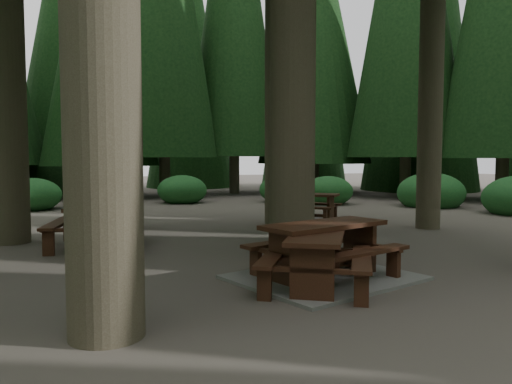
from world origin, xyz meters
name	(u,v)px	position (x,y,z in m)	size (l,w,h in m)	color
ground	(256,259)	(0.00, 0.00, 0.00)	(80.00, 80.00, 0.00)	#4C443E
picnic_table_a	(324,259)	(0.41, -1.72, 0.30)	(2.96, 2.67, 0.84)	gray
picnic_table_b	(94,218)	(-2.58, 2.31, 0.58)	(2.06, 2.35, 0.88)	#362010
picnic_table_d	(305,203)	(3.21, 4.36, 0.52)	(2.33, 2.31, 0.79)	#362010
picnic_table_e	(317,252)	(0.05, -2.16, 0.51)	(2.19, 2.29, 0.78)	#362010
shrub_ring	(275,229)	(0.70, 0.75, 0.40)	(23.86, 24.64, 1.49)	#205D29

